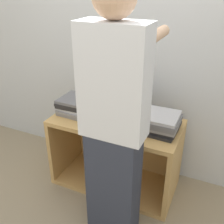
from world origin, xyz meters
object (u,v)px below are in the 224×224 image
at_px(laptop_stack_left, 79,106).
at_px(person, 114,128).
at_px(laptop_open, 119,112).
at_px(laptop_stack_right, 158,122).

height_order(laptop_stack_left, person, person).
height_order(laptop_open, person, person).
height_order(laptop_stack_right, person, person).
bearing_deg(laptop_stack_right, person, -107.75).
bearing_deg(laptop_open, person, -70.04).
xyz_separation_m(laptop_stack_right, person, (-0.15, -0.48, 0.17)).
bearing_deg(laptop_stack_left, laptop_open, 10.47).
xyz_separation_m(laptop_open, laptop_stack_left, (-0.36, -0.07, 0.02)).
distance_m(laptop_open, person, 0.61).
distance_m(laptop_stack_right, person, 0.53).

